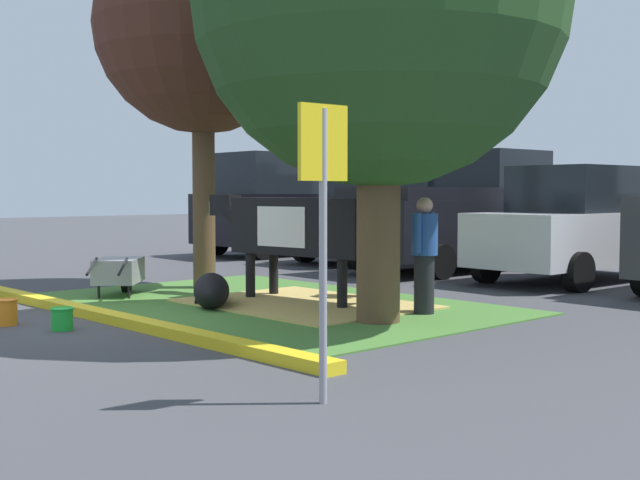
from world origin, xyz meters
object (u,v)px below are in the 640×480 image
at_px(bucket_orange, 7,311).
at_px(pickup_truck_black, 463,214).
at_px(shade_tree_left, 202,27).
at_px(person_visitor_near, 379,245).
at_px(hatchback_white, 579,225).
at_px(bucket_green, 62,318).
at_px(wheelbarrow, 119,271).
at_px(calf_lying, 211,291).
at_px(cow_holstein, 300,227).
at_px(parking_sign, 323,194).
at_px(shade_tree_right, 379,0).
at_px(sedan_blue, 379,218).
at_px(suv_black, 287,204).
at_px(person_handler, 424,253).

distance_m(bucket_orange, pickup_truck_black, 9.72).
xyz_separation_m(shade_tree_left, person_visitor_near, (2.83, 1.13, -3.41)).
height_order(shade_tree_left, hatchback_white, shade_tree_left).
relative_size(person_visitor_near, bucket_green, 5.57).
xyz_separation_m(person_visitor_near, wheelbarrow, (-2.80, -2.69, -0.41)).
bearing_deg(calf_lying, cow_holstein, 73.44).
bearing_deg(bucket_green, parking_sign, -0.29).
relative_size(shade_tree_right, calf_lying, 4.83).
bearing_deg(shade_tree_right, shade_tree_left, 173.50).
xyz_separation_m(person_visitor_near, parking_sign, (3.87, -4.67, 0.76)).
xyz_separation_m(shade_tree_left, sedan_blue, (-1.69, 5.90, -3.23)).
distance_m(calf_lying, pickup_truck_black, 7.18).
relative_size(bucket_orange, hatchback_white, 0.07).
height_order(calf_lying, hatchback_white, hatchback_white).
relative_size(cow_holstein, person_visitor_near, 2.08).
relative_size(shade_tree_right, bucket_green, 22.41).
xyz_separation_m(person_visitor_near, suv_black, (-7.56, 4.63, 0.47)).
distance_m(cow_holstein, sedan_blue, 7.11).
bearing_deg(hatchback_white, bucket_green, -97.68).
xyz_separation_m(person_visitor_near, bucket_orange, (-1.31, -4.98, -0.64)).
bearing_deg(calf_lying, bucket_green, -81.81).
height_order(pickup_truck_black, hatchback_white, pickup_truck_black).
bearing_deg(suv_black, shade_tree_left, -50.58).
relative_size(calf_lying, hatchback_white, 0.28).
xyz_separation_m(wheelbarrow, sedan_blue, (-1.72, 7.45, 0.60)).
xyz_separation_m(person_visitor_near, bucket_green, (-0.55, -4.64, -0.66)).
relative_size(person_visitor_near, parking_sign, 0.68).
xyz_separation_m(bucket_green, pickup_truck_black, (-1.53, 9.31, 0.98)).
distance_m(sedan_blue, pickup_truck_black, 2.45).
bearing_deg(cow_holstein, pickup_truck_black, 105.33).
distance_m(shade_tree_right, hatchback_white, 6.70).
distance_m(parking_sign, hatchback_white, 9.62).
height_order(shade_tree_left, bucket_green, shade_tree_left).
bearing_deg(shade_tree_left, hatchback_white, 57.57).
relative_size(calf_lying, suv_black, 0.27).
bearing_deg(hatchback_white, suv_black, 178.28).
relative_size(shade_tree_left, parking_sign, 2.69).
bearing_deg(parking_sign, bucket_orange, -176.59).
xyz_separation_m(shade_tree_right, person_visitor_near, (-1.54, 1.62, -3.02)).
bearing_deg(hatchback_white, shade_tree_left, -122.43).
bearing_deg(person_visitor_near, suv_black, 148.52).
bearing_deg(cow_holstein, bucket_orange, -101.82).
height_order(parking_sign, suv_black, suv_black).
xyz_separation_m(parking_sign, sedan_blue, (-8.39, 9.44, -0.58)).
xyz_separation_m(person_handler, sedan_blue, (-5.99, 5.48, 0.18)).
bearing_deg(suv_black, hatchback_white, -1.72).
bearing_deg(shade_tree_right, suv_black, 145.50).
relative_size(wheelbarrow, sedan_blue, 0.31).
relative_size(cow_holstein, wheelbarrow, 2.28).
height_order(shade_tree_right, hatchback_white, shade_tree_right).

